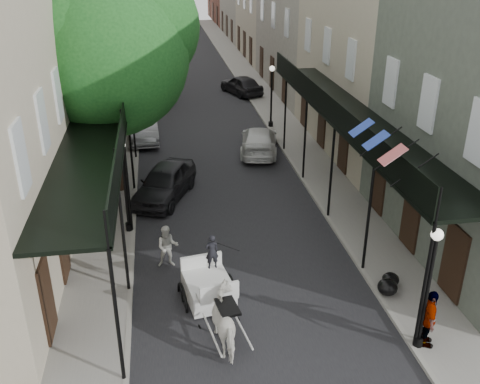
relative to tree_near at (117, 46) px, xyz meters
name	(u,v)px	position (x,y,z in m)	size (l,w,h in m)	color
ground	(261,318)	(4.20, -10.18, -6.49)	(140.00, 140.00, 0.00)	gray
road	(201,122)	(4.20, 9.82, -6.48)	(8.00, 90.00, 0.01)	black
sidewalk_left	(122,124)	(-0.80, 9.82, -6.43)	(2.20, 90.00, 0.12)	gray
sidewalk_right	(278,117)	(9.20, 9.82, -6.43)	(2.20, 90.00, 0.12)	gray
building_row_left	(72,19)	(-4.40, 19.82, -1.24)	(5.00, 80.00, 10.50)	#A89D87
building_row_right	(297,15)	(12.80, 19.82, -1.24)	(5.00, 80.00, 10.50)	gray
gallery_left	(103,127)	(-0.59, -3.20, -2.44)	(2.20, 18.05, 4.88)	black
gallery_right	(346,116)	(8.99, -3.20, -2.44)	(2.20, 18.05, 4.88)	black
tree_near	(117,46)	(0.00, 0.00, 0.00)	(7.31, 6.80, 9.63)	#382619
tree_far	(128,20)	(-0.05, 14.00, -0.65)	(6.45, 6.00, 8.61)	#382619
lamppost_right_near	(428,288)	(8.30, -12.18, -4.44)	(0.32, 0.32, 3.71)	black
lamppost_left	(125,185)	(0.10, -4.18, -4.44)	(0.32, 0.32, 3.71)	black
lamppost_right_far	(271,96)	(8.30, 7.82, -4.44)	(0.32, 0.32, 3.71)	black
horse	(229,321)	(3.08, -11.18, -5.68)	(0.87, 1.91, 1.62)	white
carriage	(205,267)	(2.67, -8.69, -5.44)	(1.88, 2.57, 2.70)	black
pedestrian_walking	(168,246)	(1.54, -6.80, -5.71)	(0.76, 0.59, 1.56)	beige
pedestrian_sidewalk_left	(108,150)	(-1.12, 2.84, -5.52)	(1.09, 0.63, 1.69)	gray
pedestrian_sidewalk_right	(429,319)	(8.51, -12.18, -5.49)	(1.03, 0.43, 1.76)	gray
car_left_near	(165,182)	(1.60, -1.18, -5.73)	(1.79, 4.46, 1.52)	black
car_left_mid	(143,127)	(0.60, 6.94, -5.73)	(1.60, 4.58, 1.51)	#99989D
car_left_far	(158,89)	(1.60, 16.20, -5.84)	(2.16, 4.68, 1.30)	black
car_right_near	(259,140)	(6.80, 3.82, -5.81)	(1.91, 4.70, 1.36)	silver
car_right_far	(241,85)	(7.80, 16.18, -5.76)	(1.71, 4.26, 1.45)	black
trash_bags	(389,284)	(8.51, -9.60, -6.11)	(0.90, 1.05, 0.55)	black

